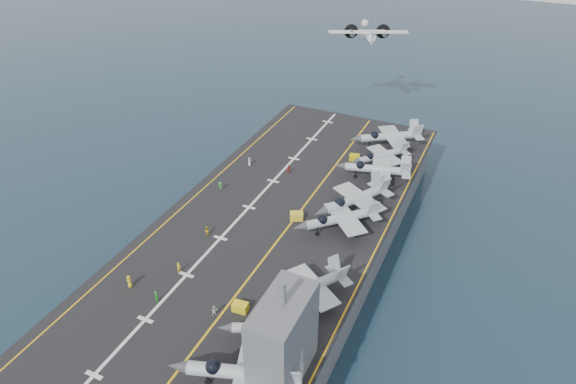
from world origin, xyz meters
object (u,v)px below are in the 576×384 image
at_px(tow_cart_a, 240,307).
at_px(transport_plane, 368,37).
at_px(island_superstructure, 283,331).
at_px(fighter_jet_0, 243,372).

bearing_deg(tow_cart_a, transport_plane, 96.15).
xyz_separation_m(island_superstructure, transport_plane, (-19.09, 92.04, 7.56)).
distance_m(island_superstructure, transport_plane, 94.30).
relative_size(fighter_jet_0, tow_cart_a, 8.20).
height_order(island_superstructure, fighter_jet_0, island_superstructure).
bearing_deg(island_superstructure, transport_plane, 101.72).
xyz_separation_m(fighter_jet_0, tow_cart_a, (-6.54, 10.72, -2.15)).
xyz_separation_m(island_superstructure, tow_cart_a, (-9.93, 7.02, -6.85)).
xyz_separation_m(tow_cart_a, transport_plane, (-9.16, 85.02, 14.42)).
height_order(island_superstructure, tow_cart_a, island_superstructure).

